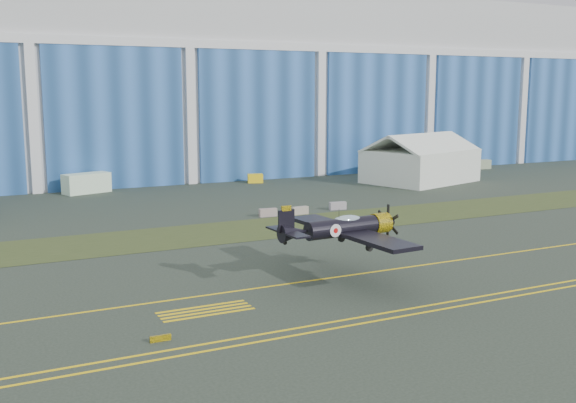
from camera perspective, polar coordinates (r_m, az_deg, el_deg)
name	(u,v)px	position (r m, az deg, el deg)	size (l,w,h in m)	color
ground	(373,254)	(58.32, 7.24, -4.40)	(260.00, 260.00, 0.00)	#2F392E
grass_median	(299,225)	(70.13, 0.94, -1.98)	(260.00, 10.00, 0.02)	#475128
hangar	(150,84)	(123.05, -11.59, 9.70)	(220.00, 45.70, 30.00)	silver
taxiway_centreline	(408,267)	(54.35, 10.16, -5.48)	(200.00, 0.20, 0.02)	yellow
edge_line_near	(494,300)	(47.36, 17.03, -7.98)	(80.00, 0.20, 0.02)	yellow
edge_line_far	(483,296)	(48.06, 16.21, -7.69)	(80.00, 0.20, 0.02)	yellow
hold_short_ladder	(205,311)	(43.54, -7.00, -9.16)	(6.00, 2.40, 0.02)	yellow
guard_board_left	(160,338)	(38.87, -10.75, -11.31)	(1.20, 0.15, 0.35)	yellow
warbird	(342,227)	(49.33, 4.63, -2.21)	(11.92, 14.07, 3.98)	black
tent	(420,158)	(104.92, 11.15, 3.67)	(18.85, 16.02, 7.48)	white
shipping_container	(87,183)	(95.92, -16.69, 1.50)	(6.24, 2.49, 2.70)	#D2F5CF
tug	(255,178)	(102.51, -2.79, 1.97)	(2.26, 1.42, 1.32)	yellow
gse_box	(483,164)	(125.81, 16.14, 3.05)	(2.71, 1.45, 1.63)	#95A582
barrier_a	(268,213)	(74.73, -1.71, -0.94)	(2.00, 0.60, 0.90)	gray
barrier_b	(300,211)	(75.94, 1.01, -0.77)	(2.00, 0.60, 0.90)	#9D9386
barrier_c	(338,206)	(79.33, 4.23, -0.36)	(2.00, 0.60, 0.90)	gray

